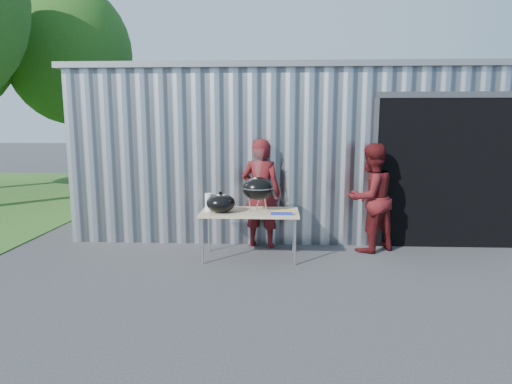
{
  "coord_description": "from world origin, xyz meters",
  "views": [
    {
      "loc": [
        0.41,
        -5.53,
        2.09
      ],
      "look_at": [
        0.11,
        0.93,
        1.05
      ],
      "focal_mm": 30.0,
      "sensor_mm": 36.0,
      "label": 1
    }
  ],
  "objects_px": {
    "folding_table": "(250,214)",
    "kettle_grill": "(258,184)",
    "person_bystander": "(371,198)",
    "person_cook": "(261,193)"
  },
  "relations": [
    {
      "from": "folding_table",
      "to": "kettle_grill",
      "type": "bearing_deg",
      "value": 20.08
    },
    {
      "from": "kettle_grill",
      "to": "person_bystander",
      "type": "bearing_deg",
      "value": 13.8
    },
    {
      "from": "person_cook",
      "to": "person_bystander",
      "type": "xyz_separation_m",
      "value": [
        1.8,
        -0.17,
        -0.03
      ]
    },
    {
      "from": "folding_table",
      "to": "person_bystander",
      "type": "bearing_deg",
      "value": 14.2
    },
    {
      "from": "kettle_grill",
      "to": "person_bystander",
      "type": "distance_m",
      "value": 1.9
    },
    {
      "from": "folding_table",
      "to": "kettle_grill",
      "type": "xyz_separation_m",
      "value": [
        0.12,
        0.04,
        0.45
      ]
    },
    {
      "from": "person_bystander",
      "to": "folding_table",
      "type": "bearing_deg",
      "value": -16.08
    },
    {
      "from": "kettle_grill",
      "to": "person_bystander",
      "type": "relative_size",
      "value": 0.53
    },
    {
      "from": "person_cook",
      "to": "folding_table",
      "type": "bearing_deg",
      "value": 90.38
    },
    {
      "from": "person_cook",
      "to": "person_bystander",
      "type": "relative_size",
      "value": 1.04
    }
  ]
}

